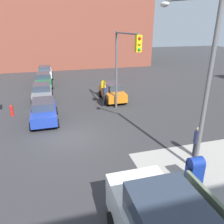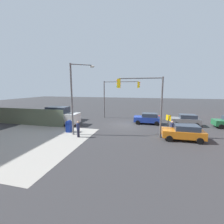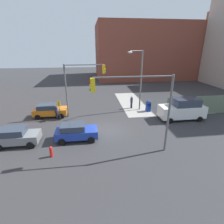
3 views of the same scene
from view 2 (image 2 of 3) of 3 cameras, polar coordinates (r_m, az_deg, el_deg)
ground_plane at (r=21.90m, az=5.06°, el=-5.01°), size 120.00×120.00×0.00m
sidewalk_corner at (r=17.89m, az=-30.49°, el=-9.56°), size 12.00×12.00×0.01m
construction_fence at (r=27.82m, az=-35.53°, el=-1.13°), size 19.68×0.12×2.40m
traffic_signal_nw_corner at (r=16.52m, az=11.99°, el=6.33°), size 4.97×0.36×6.50m
traffic_signal_se_corner at (r=26.03m, az=2.19°, el=7.71°), size 6.30×0.36×6.50m
street_lamp_corner at (r=17.39m, az=-13.94°, el=6.74°), size 2.33×1.68×8.00m
warning_sign_two_way at (r=17.97m, az=20.65°, el=-3.38°), size 0.48×0.48×2.40m
mailbox_blue at (r=19.09m, az=-16.14°, el=-5.12°), size 0.56×0.64×1.43m
fire_hydrant at (r=25.73m, az=17.60°, el=-2.15°), size 0.26×0.26×0.94m
hatchback_blue at (r=23.07m, az=13.50°, el=-2.35°), size 3.93×2.02×1.62m
sedan_gray at (r=23.88m, az=26.28°, el=-2.68°), size 3.83×2.02×1.62m
coupe_orange at (r=17.25m, az=25.62°, el=-6.95°), size 4.07×2.02×1.62m
van_white_delivery at (r=23.29m, az=-19.13°, el=-1.40°), size 5.40×2.32×2.62m
pedestrian_crossing at (r=16.84m, az=-12.76°, el=-6.27°), size 0.36×0.36×1.80m
pedestrian_waiting at (r=17.96m, az=21.88°, el=-5.82°), size 0.36×0.36×1.76m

